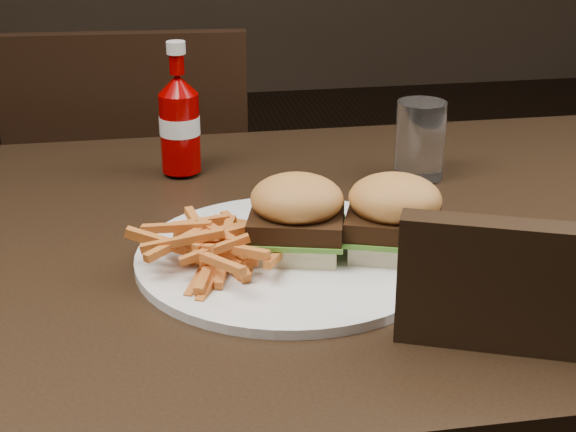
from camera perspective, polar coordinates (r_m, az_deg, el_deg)
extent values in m
cube|color=black|center=(1.06, 2.94, -1.80)|extent=(1.20, 0.80, 0.04)
cube|color=black|center=(1.81, -9.32, -1.70)|extent=(0.46, 0.46, 0.04)
cylinder|color=white|center=(0.97, 0.10, -2.69)|extent=(0.34, 0.34, 0.01)
cube|color=#F9ECC5|center=(0.96, 0.56, -1.80)|extent=(0.11, 0.10, 0.02)
cube|color=beige|center=(0.97, 6.79, -1.79)|extent=(0.11, 0.11, 0.02)
cylinder|color=#840000|center=(1.22, -6.99, 5.37)|extent=(0.06, 0.06, 0.11)
cylinder|color=white|center=(1.21, 8.54, 4.90)|extent=(0.09, 0.09, 0.11)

